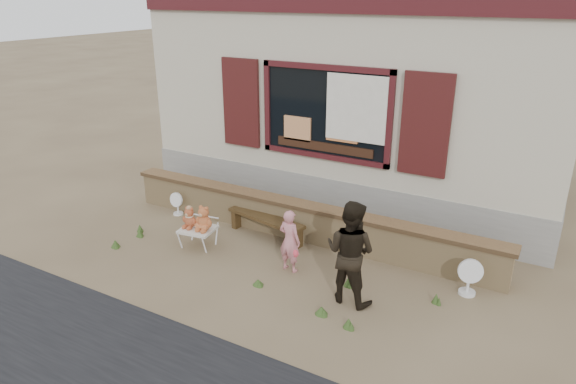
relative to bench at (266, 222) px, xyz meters
The scene contains 12 objects.
ground 0.93m from the bench, 54.51° to the right, with size 80.00×80.00×0.00m, color brown.
shopfront 4.17m from the bench, 82.22° to the left, with size 8.04×5.13×4.00m.
brick_wall 0.59m from the bench, 28.37° to the left, with size 7.10×0.36×0.67m.
bench is the anchor object (origin of this frame).
folding_chair 1.19m from the bench, 133.44° to the right, with size 0.62×0.56×0.34m.
teddy_bear_left 1.33m from the bench, 137.26° to the right, with size 0.27×0.24×0.37m, color brown, non-canonical shape.
teddy_bear_right 1.12m from the bench, 128.86° to the right, with size 0.32×0.28×0.44m, color #994F2A, non-canonical shape.
child 1.24m from the bench, 40.82° to the right, with size 0.37×0.24×1.01m, color #D9818B.
adult 2.38m from the bench, 28.48° to the right, with size 0.73×0.57×1.50m, color black.
fan_left 2.02m from the bench, behind, with size 0.28×0.19×0.46m.
fan_right 3.49m from the bench, ahead, with size 0.37×0.24×0.57m.
grass_tufts 1.41m from the bench, 67.72° to the right, with size 5.39×1.25×0.16m.
Camera 1 is at (3.84, -6.22, 4.08)m, focal length 32.00 mm.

